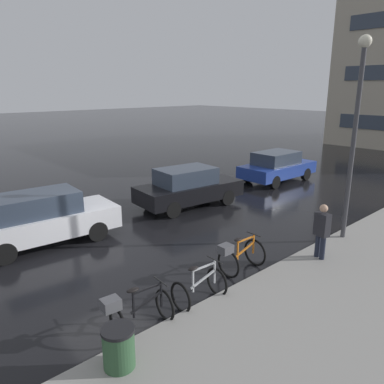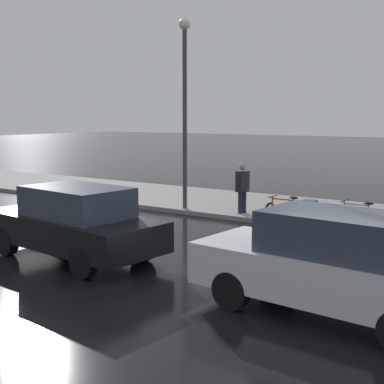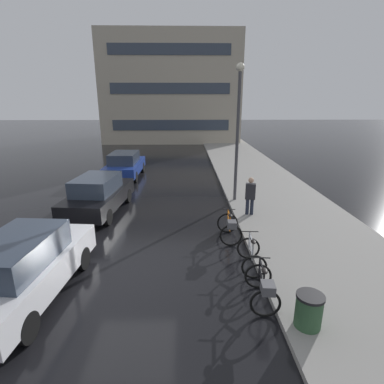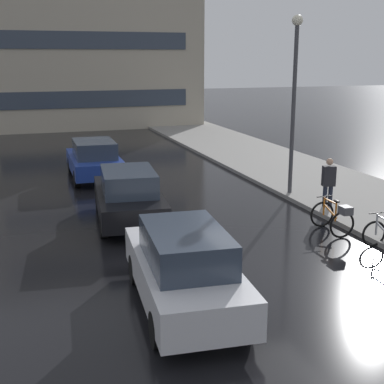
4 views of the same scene
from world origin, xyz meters
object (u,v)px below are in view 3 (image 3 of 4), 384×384
bicycle_nearest (263,287)px  car_black (99,194)px  streetlamp (238,120)px  trash_bin (308,313)px  pedestrian (250,195)px  bicycle_second (251,256)px  car_white (24,268)px  car_blue (125,165)px  bicycle_third (230,227)px

bicycle_nearest → car_black: 8.36m
streetlamp → trash_bin: streetlamp is taller
streetlamp → pedestrian: bearing=-81.6°
bicycle_nearest → car_black: bearing=131.0°
car_black → bicycle_second: bearing=-39.8°
bicycle_nearest → pedestrian: size_ratio=0.84×
bicycle_second → streetlamp: 6.79m
car_black → streetlamp: (6.03, 1.21, 2.99)m
bicycle_second → car_black: size_ratio=0.26×
pedestrian → car_white: bearing=-141.4°
bicycle_second → trash_bin: bicycle_second is taller
car_black → car_blue: car_black is taller
bicycle_third → pedestrian: size_ratio=0.81×
car_black → pedestrian: 6.37m
trash_bin → car_white: bearing=169.1°
bicycle_third → trash_bin: bearing=-76.6°
car_white → streetlamp: streetlamp is taller
bicycle_third → trash_bin: (1.01, -4.25, -0.06)m
car_black → bicycle_third: bearing=-29.0°
bicycle_nearest → trash_bin: size_ratio=1.63×
car_white → car_blue: car_white is taller
bicycle_third → car_blue: (-5.29, 9.15, 0.29)m
bicycle_nearest → car_blue: car_blue is taller
bicycle_second → bicycle_third: bearing=101.7°
car_black → streetlamp: 6.84m
bicycle_second → pedestrian: bearing=79.0°
car_white → trash_bin: car_white is taller
bicycle_third → pedestrian: 2.45m
car_black → trash_bin: bearing=-48.9°
streetlamp → car_white: bearing=-130.9°
trash_bin → bicycle_third: bearing=103.4°
pedestrian → car_black: bearing=173.2°
trash_bin → streetlamp: bearing=91.2°
pedestrian → car_blue: bearing=132.4°
bicycle_third → streetlamp: (0.83, 4.09, 3.31)m
bicycle_nearest → car_black: size_ratio=0.31×
pedestrian → bicycle_second: bearing=-101.0°
bicycle_second → car_black: car_black is taller
bicycle_second → pedestrian: size_ratio=0.69×
bicycle_nearest → streetlamp: 8.23m
bicycle_nearest → car_blue: size_ratio=0.33×
bicycle_second → pedestrian: pedestrian is taller
bicycle_third → streetlamp: 5.33m
car_blue → streetlamp: streetlamp is taller
streetlamp → trash_bin: bearing=-88.8°
bicycle_nearest → bicycle_second: (0.09, 1.67, -0.11)m
car_black → car_blue: 6.27m
bicycle_nearest → car_black: (-5.48, 6.31, 0.32)m
bicycle_third → car_black: size_ratio=0.30×
car_white → bicycle_second: bearing=12.5°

